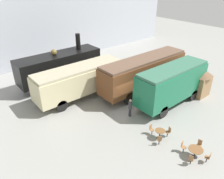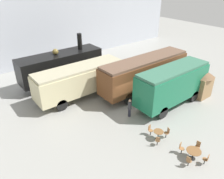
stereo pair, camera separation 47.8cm
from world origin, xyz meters
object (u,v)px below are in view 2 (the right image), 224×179
(cafe_table_near, at_px, (194,152))
(passenger_coach_wooden, at_px, (145,71))
(cafe_table_mid, at_px, (158,133))
(visitor_person, at_px, (130,107))
(cafe_chair_0, at_px, (206,159))
(ticket_kiosk, at_px, (201,81))
(steam_locomotive, at_px, (61,65))
(passenger_coach_vintage, at_px, (80,79))
(streamlined_locomotive, at_px, (177,82))

(cafe_table_near, bearing_deg, passenger_coach_wooden, 63.94)
(cafe_table_mid, bearing_deg, visitor_person, 84.96)
(cafe_chair_0, relative_size, ticket_kiosk, 0.29)
(steam_locomotive, xyz_separation_m, passenger_coach_vintage, (0.03, -4.06, -0.22))
(cafe_table_mid, bearing_deg, passenger_coach_vintage, 97.06)
(passenger_coach_vintage, bearing_deg, cafe_chair_0, -82.47)
(streamlined_locomotive, bearing_deg, steam_locomotive, 121.63)
(cafe_table_near, bearing_deg, ticket_kiosk, 30.44)
(passenger_coach_vintage, relative_size, cafe_table_mid, 12.07)
(visitor_person, relative_size, ticket_kiosk, 0.57)
(visitor_person, bearing_deg, cafe_chair_0, -88.09)
(cafe_table_near, relative_size, cafe_chair_0, 1.13)
(streamlined_locomotive, bearing_deg, ticket_kiosk, -13.77)
(steam_locomotive, relative_size, cafe_chair_0, 10.75)
(cafe_table_mid, height_order, visitor_person, visitor_person)
(cafe_table_near, height_order, visitor_person, visitor_person)
(steam_locomotive, height_order, cafe_table_near, steam_locomotive)
(streamlined_locomotive, bearing_deg, passenger_coach_vintage, 134.68)
(steam_locomotive, relative_size, passenger_coach_vintage, 1.01)
(passenger_coach_wooden, height_order, cafe_chair_0, passenger_coach_wooden)
(steam_locomotive, distance_m, streamlined_locomotive, 12.55)
(passenger_coach_wooden, xyz_separation_m, cafe_chair_0, (-4.22, -9.89, -1.72))
(steam_locomotive, height_order, streamlined_locomotive, steam_locomotive)
(cafe_table_mid, relative_size, visitor_person, 0.45)
(cafe_table_near, height_order, ticket_kiosk, ticket_kiosk)
(visitor_person, bearing_deg, streamlined_locomotive, -9.98)
(cafe_table_mid, height_order, cafe_chair_0, cafe_chair_0)
(cafe_table_near, bearing_deg, streamlined_locomotive, 47.49)
(cafe_table_near, distance_m, cafe_table_mid, 2.82)
(cafe_table_near, distance_m, visitor_person, 6.41)
(passenger_coach_wooden, relative_size, ticket_kiosk, 3.50)
(cafe_table_mid, bearing_deg, cafe_table_near, -82.87)
(streamlined_locomotive, bearing_deg, cafe_table_mid, -153.35)
(cafe_table_near, relative_size, ticket_kiosk, 0.33)
(passenger_coach_wooden, bearing_deg, cafe_table_near, -116.06)
(cafe_chair_0, height_order, ticket_kiosk, ticket_kiosk)
(passenger_coach_vintage, xyz_separation_m, visitor_person, (1.47, -5.74, -1.05))
(passenger_coach_wooden, height_order, ticket_kiosk, passenger_coach_wooden)
(steam_locomotive, distance_m, passenger_coach_wooden, 9.31)
(cafe_table_near, xyz_separation_m, visitor_person, (-0.03, 6.41, 0.34))
(passenger_coach_vintage, relative_size, cafe_table_near, 9.35)
(cafe_table_near, bearing_deg, visitor_person, 90.29)
(steam_locomotive, distance_m, cafe_chair_0, 17.21)
(passenger_coach_vintage, distance_m, cafe_table_near, 12.31)
(streamlined_locomotive, relative_size, cafe_table_near, 9.63)
(passenger_coach_vintage, relative_size, visitor_person, 5.41)
(cafe_chair_0, relative_size, visitor_person, 0.51)
(cafe_table_near, height_order, cafe_table_mid, cafe_table_mid)
(streamlined_locomotive, distance_m, cafe_table_mid, 6.27)
(cafe_table_mid, bearing_deg, ticket_kiosk, 13.06)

